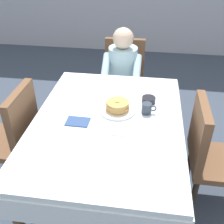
{
  "coord_description": "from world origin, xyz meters",
  "views": [
    {
      "loc": [
        0.27,
        -1.64,
        1.92
      ],
      "look_at": [
        0.03,
        0.04,
        0.79
      ],
      "focal_mm": 44.09,
      "sensor_mm": 36.0,
      "label": 1
    }
  ],
  "objects_px": {
    "chair_left_side": "(15,133)",
    "bowl_butter": "(149,100)",
    "dining_table_main": "(108,130)",
    "knife_right_of_plate": "(142,114)",
    "breakfast_stack": "(117,106)",
    "chair_diner": "(123,76)",
    "chair_right_side": "(209,151)",
    "spoon_near_edge": "(117,135)",
    "plate_breakfast": "(117,110)",
    "diner_person": "(122,71)",
    "cup_coffee": "(147,108)",
    "fork_left_of_plate": "(93,110)"
  },
  "relations": [
    {
      "from": "chair_left_side",
      "to": "bowl_butter",
      "type": "distance_m",
      "value": 1.13
    },
    {
      "from": "dining_table_main",
      "to": "knife_right_of_plate",
      "type": "bearing_deg",
      "value": 24.42
    },
    {
      "from": "chair_left_side",
      "to": "knife_right_of_plate",
      "type": "distance_m",
      "value": 1.05
    },
    {
      "from": "breakfast_stack",
      "to": "chair_diner",
      "type": "bearing_deg",
      "value": 93.25
    },
    {
      "from": "knife_right_of_plate",
      "to": "dining_table_main",
      "type": "bearing_deg",
      "value": 109.04
    },
    {
      "from": "chair_right_side",
      "to": "spoon_near_edge",
      "type": "relative_size",
      "value": 6.2
    },
    {
      "from": "chair_diner",
      "to": "knife_right_of_plate",
      "type": "height_order",
      "value": "chair_diner"
    },
    {
      "from": "bowl_butter",
      "to": "plate_breakfast",
      "type": "bearing_deg",
      "value": -144.54
    },
    {
      "from": "dining_table_main",
      "to": "chair_diner",
      "type": "distance_m",
      "value": 1.18
    },
    {
      "from": "chair_diner",
      "to": "diner_person",
      "type": "height_order",
      "value": "diner_person"
    },
    {
      "from": "chair_right_side",
      "to": "knife_right_of_plate",
      "type": "bearing_deg",
      "value": -102.15
    },
    {
      "from": "chair_right_side",
      "to": "cup_coffee",
      "type": "distance_m",
      "value": 0.57
    },
    {
      "from": "plate_breakfast",
      "to": "fork_left_of_plate",
      "type": "xyz_separation_m",
      "value": [
        -0.19,
        -0.02,
        -0.01
      ]
    },
    {
      "from": "cup_coffee",
      "to": "chair_left_side",
      "type": "bearing_deg",
      "value": -172.59
    },
    {
      "from": "diner_person",
      "to": "cup_coffee",
      "type": "relative_size",
      "value": 9.91
    },
    {
      "from": "chair_left_side",
      "to": "breakfast_stack",
      "type": "bearing_deg",
      "value": -80.91
    },
    {
      "from": "dining_table_main",
      "to": "cup_coffee",
      "type": "height_order",
      "value": "cup_coffee"
    },
    {
      "from": "chair_left_side",
      "to": "knife_right_of_plate",
      "type": "xyz_separation_m",
      "value": [
        1.02,
        0.11,
        0.21
      ]
    },
    {
      "from": "chair_right_side",
      "to": "knife_right_of_plate",
      "type": "distance_m",
      "value": 0.58
    },
    {
      "from": "diner_person",
      "to": "breakfast_stack",
      "type": "relative_size",
      "value": 6.13
    },
    {
      "from": "dining_table_main",
      "to": "chair_right_side",
      "type": "bearing_deg",
      "value": 0.0
    },
    {
      "from": "dining_table_main",
      "to": "bowl_butter",
      "type": "height_order",
      "value": "bowl_butter"
    },
    {
      "from": "chair_right_side",
      "to": "fork_left_of_plate",
      "type": "bearing_deg",
      "value": -97.1
    },
    {
      "from": "diner_person",
      "to": "bowl_butter",
      "type": "distance_m",
      "value": 0.78
    },
    {
      "from": "chair_diner",
      "to": "chair_left_side",
      "type": "relative_size",
      "value": 1.0
    },
    {
      "from": "plate_breakfast",
      "to": "bowl_butter",
      "type": "xyz_separation_m",
      "value": [
        0.24,
        0.17,
        0.01
      ]
    },
    {
      "from": "chair_diner",
      "to": "chair_left_side",
      "type": "distance_m",
      "value": 1.4
    },
    {
      "from": "cup_coffee",
      "to": "bowl_butter",
      "type": "relative_size",
      "value": 1.03
    },
    {
      "from": "chair_diner",
      "to": "plate_breakfast",
      "type": "relative_size",
      "value": 3.32
    },
    {
      "from": "breakfast_stack",
      "to": "knife_right_of_plate",
      "type": "height_order",
      "value": "breakfast_stack"
    },
    {
      "from": "diner_person",
      "to": "chair_left_side",
      "type": "height_order",
      "value": "diner_person"
    },
    {
      "from": "dining_table_main",
      "to": "chair_right_side",
      "type": "relative_size",
      "value": 1.64
    },
    {
      "from": "diner_person",
      "to": "spoon_near_edge",
      "type": "distance_m",
      "value": 1.19
    },
    {
      "from": "knife_right_of_plate",
      "to": "breakfast_stack",
      "type": "bearing_deg",
      "value": 78.6
    },
    {
      "from": "dining_table_main",
      "to": "chair_right_side",
      "type": "xyz_separation_m",
      "value": [
        0.77,
        0.0,
        -0.12
      ]
    },
    {
      "from": "cup_coffee",
      "to": "knife_right_of_plate",
      "type": "relative_size",
      "value": 0.57
    },
    {
      "from": "chair_left_side",
      "to": "cup_coffee",
      "type": "xyz_separation_m",
      "value": [
        1.05,
        0.14,
        0.25
      ]
    },
    {
      "from": "fork_left_of_plate",
      "to": "knife_right_of_plate",
      "type": "height_order",
      "value": "same"
    },
    {
      "from": "chair_right_side",
      "to": "plate_breakfast",
      "type": "relative_size",
      "value": 3.32
    },
    {
      "from": "chair_diner",
      "to": "diner_person",
      "type": "relative_size",
      "value": 0.83
    },
    {
      "from": "fork_left_of_plate",
      "to": "breakfast_stack",
      "type": "bearing_deg",
      "value": -86.27
    },
    {
      "from": "diner_person",
      "to": "fork_left_of_plate",
      "type": "height_order",
      "value": "diner_person"
    },
    {
      "from": "chair_left_side",
      "to": "plate_breakfast",
      "type": "bearing_deg",
      "value": -80.91
    },
    {
      "from": "cup_coffee",
      "to": "knife_right_of_plate",
      "type": "distance_m",
      "value": 0.06
    },
    {
      "from": "chair_right_side",
      "to": "spoon_near_edge",
      "type": "xyz_separation_m",
      "value": [
        -0.68,
        -0.17,
        0.21
      ]
    },
    {
      "from": "dining_table_main",
      "to": "plate_breakfast",
      "type": "relative_size",
      "value": 5.44
    },
    {
      "from": "diner_person",
      "to": "plate_breakfast",
      "type": "height_order",
      "value": "diner_person"
    },
    {
      "from": "diner_person",
      "to": "bowl_butter",
      "type": "relative_size",
      "value": 10.18
    },
    {
      "from": "chair_left_side",
      "to": "plate_breakfast",
      "type": "distance_m",
      "value": 0.87
    },
    {
      "from": "breakfast_stack",
      "to": "chair_left_side",
      "type": "bearing_deg",
      "value": -170.91
    }
  ]
}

